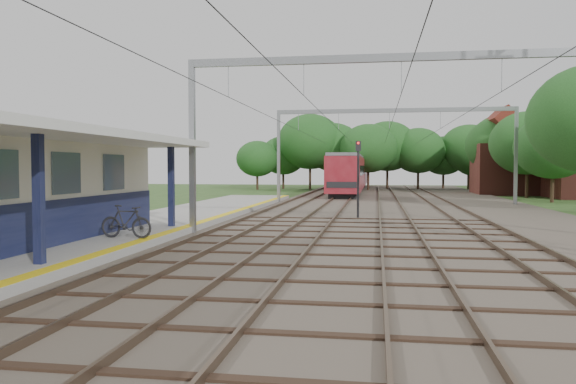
{
  "coord_description": "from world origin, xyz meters",
  "views": [
    {
      "loc": [
        2.31,
        -6.62,
        2.74
      ],
      "look_at": [
        -1.69,
        18.63,
        1.6
      ],
      "focal_mm": 35.0,
      "sensor_mm": 36.0,
      "label": 1
    }
  ],
  "objects": [
    {
      "name": "ballast_bed",
      "position": [
        4.0,
        30.0,
        0.05
      ],
      "size": [
        18.0,
        90.0,
        0.1
      ],
      "primitive_type": "cube",
      "color": "#473D33",
      "rests_on": "ground"
    },
    {
      "name": "platform",
      "position": [
        -7.5,
        14.0,
        0.17
      ],
      "size": [
        5.0,
        52.0,
        0.35
      ],
      "primitive_type": "cube",
      "color": "gray",
      "rests_on": "ground"
    },
    {
      "name": "yellow_stripe",
      "position": [
        -5.25,
        14.0,
        0.35
      ],
      "size": [
        0.45,
        52.0,
        0.01
      ],
      "primitive_type": "cube",
      "color": "yellow",
      "rests_on": "platform"
    },
    {
      "name": "rail_tracks",
      "position": [
        1.5,
        30.0,
        0.18
      ],
      "size": [
        11.8,
        88.0,
        0.15
      ],
      "color": "brown",
      "rests_on": "ballast_bed"
    },
    {
      "name": "catenary_system",
      "position": [
        3.39,
        25.28,
        5.51
      ],
      "size": [
        17.22,
        88.0,
        7.0
      ],
      "color": "gray",
      "rests_on": "ground"
    },
    {
      "name": "tree_band",
      "position": [
        3.84,
        57.12,
        4.92
      ],
      "size": [
        31.72,
        30.88,
        8.82
      ],
      "color": "#382619",
      "rests_on": "ground"
    },
    {
      "name": "house_far",
      "position": [
        16.0,
        52.0,
        3.23
      ],
      "size": [
        8.0,
        6.12,
        8.66
      ],
      "color": "brown",
      "rests_on": "ground"
    },
    {
      "name": "bicycle",
      "position": [
        -5.99,
        11.04,
        0.91
      ],
      "size": [
        1.9,
        0.69,
        1.12
      ],
      "primitive_type": "imported",
      "rotation": [
        0.0,
        0.0,
        1.48
      ],
      "color": "black",
      "rests_on": "platform"
    },
    {
      "name": "train",
      "position": [
        -0.5,
        56.98,
        2.13
      ],
      "size": [
        2.91,
        36.26,
        3.83
      ],
      "color": "black",
      "rests_on": "ballast_bed"
    },
    {
      "name": "signal_post",
      "position": [
        1.35,
        22.78,
        2.52
      ],
      "size": [
        0.3,
        0.26,
        4.09
      ],
      "rotation": [
        0.0,
        0.0,
        0.1
      ],
      "color": "black",
      "rests_on": "ground"
    }
  ]
}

